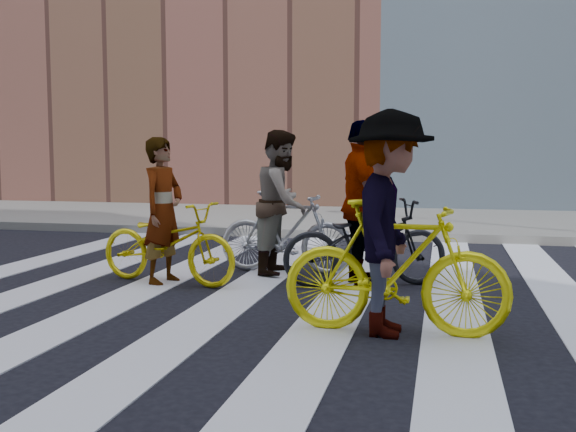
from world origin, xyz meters
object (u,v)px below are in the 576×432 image
(rider_right, at_px, (390,223))
(bike_dark_rear, at_px, (365,243))
(bike_yellow_right, at_px, (395,268))
(rider_rear, at_px, (361,204))
(bike_yellow_left, at_px, (168,243))
(rider_mid, at_px, (282,202))
(bike_silver_mid, at_px, (286,232))
(rider_left, at_px, (163,211))

(rider_right, bearing_deg, bike_dark_rear, 13.66)
(bike_yellow_right, bearing_deg, rider_rear, 16.42)
(bike_yellow_left, xyz_separation_m, rider_mid, (1.12, 0.92, 0.41))
(bike_yellow_right, xyz_separation_m, rider_mid, (-1.56, 2.52, 0.33))
(bike_dark_rear, bearing_deg, rider_mid, 42.64)
(bike_yellow_left, bearing_deg, bike_dark_rear, -67.81)
(bike_silver_mid, distance_m, rider_rear, 1.21)
(bike_yellow_right, height_order, rider_left, rider_left)
(bike_yellow_left, distance_m, rider_rear, 2.24)
(rider_left, height_order, rider_rear, rider_rear)
(bike_silver_mid, distance_m, bike_yellow_right, 2.94)
(bike_yellow_left, bearing_deg, rider_mid, -37.78)
(rider_left, xyz_separation_m, rider_right, (2.69, -1.60, 0.09))
(rider_mid, distance_m, rider_right, 2.94)
(rider_right, bearing_deg, rider_mid, 32.47)
(rider_right, xyz_separation_m, rider_rear, (-0.47, 1.97, 0.01))
(bike_yellow_right, relative_size, rider_rear, 1.00)
(bike_yellow_right, distance_m, rider_mid, 2.99)
(bike_dark_rear, distance_m, rider_rear, 0.44)
(bike_yellow_left, xyz_separation_m, rider_left, (-0.05, -0.00, 0.37))
(rider_right, bearing_deg, rider_left, 60.79)
(bike_yellow_left, relative_size, rider_left, 1.07)
(bike_silver_mid, height_order, rider_rear, rider_rear)
(bike_yellow_left, distance_m, bike_yellow_right, 3.13)
(bike_yellow_left, height_order, bike_silver_mid, bike_silver_mid)
(rider_mid, bearing_deg, rider_right, -145.38)
(bike_yellow_left, bearing_deg, rider_rear, -67.60)
(rider_rear, bearing_deg, rider_mid, 41.54)
(bike_silver_mid, bearing_deg, rider_left, 130.76)
(rider_rear, bearing_deg, bike_dark_rear, -110.24)
(bike_yellow_right, height_order, rider_mid, rider_mid)
(bike_yellow_left, relative_size, rider_rear, 0.96)
(bike_dark_rear, xyz_separation_m, rider_rear, (-0.05, 0.00, 0.44))
(bike_dark_rear, xyz_separation_m, rider_left, (-2.26, -0.37, 0.35))
(bike_yellow_right, distance_m, rider_left, 3.18)
(bike_yellow_right, bearing_deg, rider_right, 91.55)
(bike_silver_mid, xyz_separation_m, bike_dark_rear, (1.04, -0.56, -0.03))
(bike_dark_rear, distance_m, rider_mid, 1.29)
(bike_silver_mid, distance_m, bike_dark_rear, 1.18)
(rider_mid, bearing_deg, bike_yellow_left, 133.14)
(rider_left, bearing_deg, bike_dark_rear, -68.01)
(bike_dark_rear, distance_m, rider_left, 2.32)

